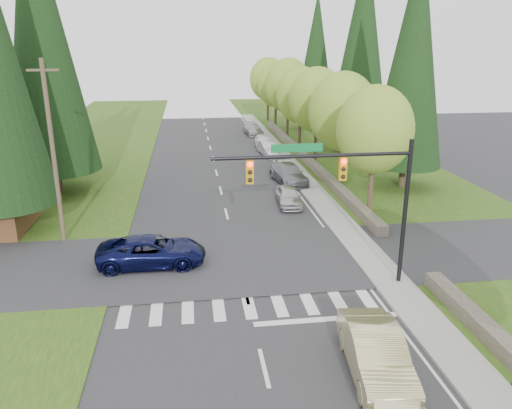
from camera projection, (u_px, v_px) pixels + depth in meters
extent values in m
plane|color=#28282B|center=(260.00, 351.00, 18.21)|extent=(120.00, 120.00, 0.00)
cube|color=#2B4713|center=(389.00, 187.00, 38.72)|extent=(14.00, 110.00, 0.06)
cube|color=#2B4713|center=(39.00, 201.00, 35.38)|extent=(14.00, 110.00, 0.06)
cube|color=#28282B|center=(238.00, 261.00, 25.75)|extent=(120.00, 8.00, 0.10)
cube|color=gray|center=(306.00, 183.00, 39.81)|extent=(1.80, 80.00, 0.13)
cube|color=gray|center=(296.00, 183.00, 39.70)|extent=(0.20, 80.00, 0.13)
cube|color=#4C4438|center=(304.00, 157.00, 47.48)|extent=(0.70, 40.00, 0.70)
cylinder|color=black|center=(405.00, 214.00, 22.33)|extent=(0.20, 0.20, 6.80)
cylinder|color=black|center=(313.00, 156.00, 20.91)|extent=(8.60, 0.16, 0.16)
cube|color=#0C662D|center=(297.00, 148.00, 20.76)|extent=(2.20, 0.04, 0.35)
cube|color=#BF8C0C|center=(343.00, 169.00, 21.26)|extent=(0.32, 0.24, 1.00)
sphere|color=#FF0C05|center=(344.00, 162.00, 21.02)|extent=(0.22, 0.22, 0.22)
cube|color=#BF8C0C|center=(250.00, 172.00, 20.75)|extent=(0.32, 0.24, 1.00)
sphere|color=#FF0C05|center=(250.00, 165.00, 20.51)|extent=(0.22, 0.22, 0.22)
cylinder|color=#473828|center=(53.00, 155.00, 26.76)|extent=(0.24, 0.24, 10.00)
cube|color=#473828|center=(43.00, 70.00, 25.40)|extent=(1.60, 0.10, 0.12)
cylinder|color=#38281C|center=(371.00, 180.00, 31.85)|extent=(0.32, 0.32, 4.76)
ellipsoid|color=olive|center=(375.00, 130.00, 30.85)|extent=(4.80, 4.80, 5.52)
cylinder|color=#38281C|center=(341.00, 155.00, 38.44)|extent=(0.32, 0.32, 4.93)
ellipsoid|color=olive|center=(343.00, 112.00, 37.40)|extent=(5.20, 5.20, 5.98)
cylinder|color=#38281C|center=(316.00, 138.00, 44.99)|extent=(0.32, 0.32, 5.04)
ellipsoid|color=olive|center=(317.00, 100.00, 43.93)|extent=(5.00, 5.00, 5.75)
cylinder|color=#38281C|center=(300.00, 127.00, 51.64)|extent=(0.32, 0.32, 4.82)
ellipsoid|color=olive|center=(301.00, 95.00, 50.63)|extent=(5.00, 5.00, 5.75)
cylinder|color=#38281C|center=(288.00, 116.00, 58.19)|extent=(0.32, 0.32, 5.15)
ellipsoid|color=olive|center=(288.00, 85.00, 57.11)|extent=(5.40, 5.40, 6.21)
cylinder|color=#38281C|center=(276.00, 110.00, 64.83)|extent=(0.32, 0.32, 4.70)
ellipsoid|color=olive|center=(276.00, 85.00, 63.85)|extent=(4.80, 4.80, 5.52)
cylinder|color=#38281C|center=(268.00, 103.00, 71.40)|extent=(0.32, 0.32, 4.98)
ellipsoid|color=olive|center=(268.00, 79.00, 70.36)|extent=(5.20, 5.20, 5.98)
cylinder|color=#38281C|center=(9.00, 216.00, 29.43)|extent=(0.50, 0.50, 2.00)
cylinder|color=#38281C|center=(59.00, 180.00, 37.10)|extent=(0.50, 0.50, 2.00)
cone|color=black|center=(40.00, 34.00, 33.92)|extent=(6.46, 6.46, 19.00)
cylinder|color=#38281C|center=(51.00, 163.00, 42.49)|extent=(0.50, 0.50, 2.00)
cone|color=black|center=(36.00, 48.00, 39.62)|extent=(5.78, 5.78, 17.00)
cylinder|color=#38281C|center=(402.00, 175.00, 38.55)|extent=(0.50, 0.50, 2.00)
cone|color=black|center=(413.00, 56.00, 35.83)|extent=(5.44, 5.44, 16.00)
cylinder|color=#38281C|center=(356.00, 141.00, 51.87)|extent=(0.50, 0.50, 2.00)
cone|color=black|center=(362.00, 42.00, 48.85)|extent=(6.12, 6.12, 18.00)
cylinder|color=#38281C|center=(314.00, 121.00, 64.94)|extent=(0.50, 0.50, 2.00)
cone|color=black|center=(316.00, 55.00, 62.38)|extent=(5.10, 5.10, 15.00)
imported|color=beige|center=(376.00, 354.00, 16.67)|extent=(2.22, 5.11, 1.63)
imported|color=#0B0E37|center=(152.00, 251.00, 25.02)|extent=(5.39, 2.51, 1.50)
imported|color=#B6B6BB|center=(289.00, 196.00, 34.33)|extent=(1.78, 3.95, 1.32)
imported|color=slate|center=(289.00, 174.00, 39.89)|extent=(2.72, 5.42, 1.51)
imported|color=#BCBCC1|center=(268.00, 148.00, 49.81)|extent=(1.85, 4.31, 1.38)
imported|color=silver|center=(263.00, 141.00, 53.28)|extent=(1.95, 4.24, 1.41)
imported|color=#9F9FA3|center=(253.00, 130.00, 60.73)|extent=(2.28, 4.71, 1.32)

